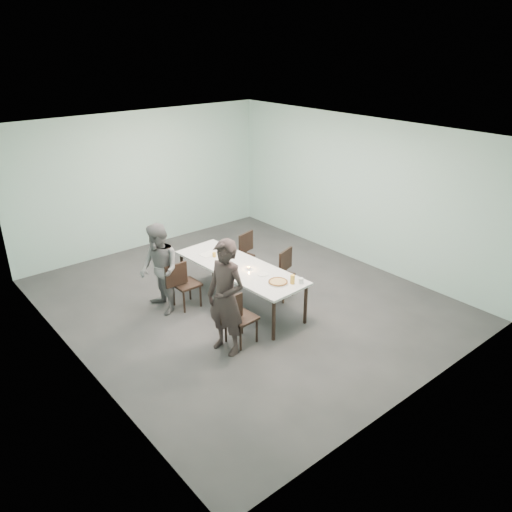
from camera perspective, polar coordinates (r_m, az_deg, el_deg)
ground at (r=9.12m, az=-1.50°, el=-5.03°), size 7.00×7.00×0.00m
room_shell at (r=8.34m, az=-1.65°, el=7.26°), size 6.02×7.02×3.01m
table at (r=8.67m, az=-1.89°, el=-1.51°), size 1.05×2.65×0.75m
chair_near_left at (r=7.65m, az=-2.17°, el=-6.84°), size 0.63×0.45×0.87m
chair_far_left at (r=8.74m, az=-8.43°, el=-2.93°), size 0.61×0.42×0.87m
chair_near_right at (r=9.07m, az=3.03°, el=-1.68°), size 0.65×0.53×0.87m
chair_far_right at (r=9.85m, az=-1.54°, el=0.48°), size 0.65×0.51×0.87m
diner_near at (r=7.32m, az=-3.46°, el=-4.79°), size 0.56×0.73×1.80m
diner_far at (r=8.58m, az=-10.99°, el=-1.51°), size 0.67×0.82×1.59m
pizza at (r=8.06m, az=2.53°, el=-2.98°), size 0.34×0.34×0.04m
side_plate at (r=8.34m, az=0.76°, el=-2.09°), size 0.18×0.18×0.01m
beer_glass at (r=8.03m, az=4.20°, el=-2.69°), size 0.08×0.08×0.15m
water_tumbler at (r=8.06m, az=5.16°, el=-2.84°), size 0.08×0.08×0.09m
tealight at (r=8.51m, az=-0.84°, el=-1.42°), size 0.06×0.06×0.05m
amber_tumbler at (r=9.02m, az=-4.80°, el=0.15°), size 0.07×0.07×0.08m
menu at (r=9.15m, az=-5.46°, el=0.23°), size 0.31×0.24×0.01m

